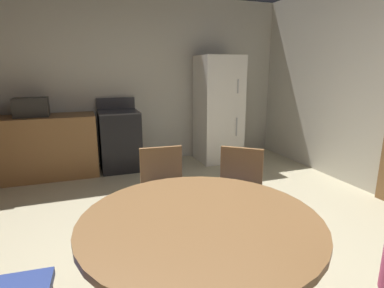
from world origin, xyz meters
name	(u,v)px	position (x,y,z in m)	size (l,w,h in m)	color
ground_plane	(209,267)	(0.00, 0.00, 0.00)	(14.00, 14.00, 0.00)	beige
wall_back	(134,81)	(0.00, 3.19, 1.35)	(5.41, 0.12, 2.70)	beige
kitchen_counter	(34,148)	(-1.54, 2.79, 0.45)	(1.73, 0.60, 0.90)	olive
oven_range	(120,140)	(-0.33, 2.80, 0.47)	(0.60, 0.60, 1.10)	black
refrigerator	(218,109)	(1.33, 2.74, 0.88)	(0.68, 0.68, 1.76)	white
microwave	(31,107)	(-1.50, 2.79, 1.03)	(0.44, 0.32, 0.26)	#2D2B28
dining_table	(200,242)	(-0.30, -0.56, 0.61)	(1.32, 1.32, 0.76)	olive
chair_north	(164,190)	(-0.23, 0.49, 0.50)	(0.43, 0.43, 0.87)	olive
chair_northeast	(238,191)	(0.38, 0.25, 0.50)	(0.56, 0.56, 0.87)	olive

